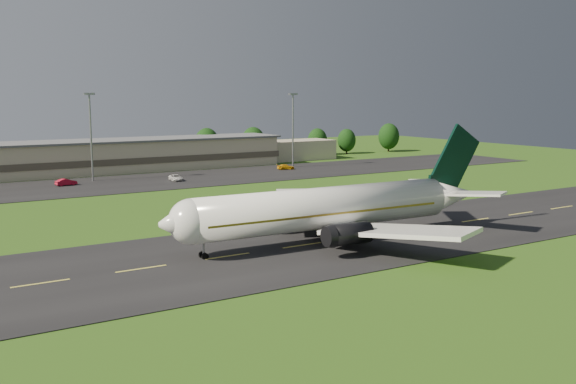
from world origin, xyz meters
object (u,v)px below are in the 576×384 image
service_vehicle_c (176,178)px  light_mast_centre (90,126)px  airliner (330,208)px  light_mast_east (293,121)px  terminal (81,158)px  service_vehicle_d (286,167)px  service_vehicle_b (66,182)px

service_vehicle_c → light_mast_centre: bearing=155.2°
airliner → light_mast_east: 91.97m
light_mast_east → service_vehicle_c: light_mast_east is taller
airliner → service_vehicle_c: bearing=87.2°
light_mast_east → light_mast_centre: bearing=180.0°
terminal → service_vehicle_c: size_ratio=28.46×
terminal → airliner: bearing=-84.7°
service_vehicle_c → service_vehicle_d: service_vehicle_c is taller
service_vehicle_d → airliner: bearing=161.5°
terminal → service_vehicle_b: (-8.55, -21.04, -3.14)m
light_mast_east → service_vehicle_b: bearing=-175.5°
terminal → light_mast_east: (53.60, -16.18, 8.75)m
light_mast_east → service_vehicle_d: (-4.83, -4.10, -11.95)m
terminal → service_vehicle_d: (48.76, -20.28, -3.20)m
terminal → light_mast_centre: (-1.40, -16.18, 8.75)m
airliner → terminal: (-9.01, 96.21, -0.67)m
light_mast_centre → service_vehicle_d: light_mast_centre is taller
service_vehicle_b → service_vehicle_d: (57.32, 0.76, -0.07)m
light_mast_east → service_vehicle_c: 41.56m
airliner → service_vehicle_c: size_ratio=10.07×
terminal → service_vehicle_d: 52.91m
light_mast_centre → service_vehicle_b: 14.69m
light_mast_centre → service_vehicle_d: size_ratio=4.29×
service_vehicle_c → service_vehicle_b: bearing=174.1°
service_vehicle_b → terminal: bearing=-32.3°
service_vehicle_d → terminal: bearing=76.5°
service_vehicle_b → light_mast_centre: bearing=-66.0°
service_vehicle_b → service_vehicle_d: bearing=-99.4°
terminal → light_mast_centre: bearing=-95.0°
airliner → light_mast_east: light_mast_east is taller
light_mast_centre → light_mast_east: 55.00m
service_vehicle_c → service_vehicle_d: 34.22m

